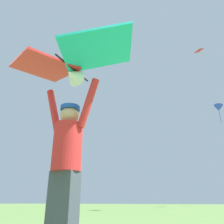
% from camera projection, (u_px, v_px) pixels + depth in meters
% --- Properties ---
extents(kite_flyer_person, '(0.81, 0.35, 1.92)m').
position_uv_depth(kite_flyer_person, '(66.00, 161.00, 2.58)').
color(kite_flyer_person, '#424751').
rests_on(kite_flyer_person, ground).
extents(held_stunt_kite, '(1.94, 1.06, 0.41)m').
position_uv_depth(held_stunt_kite, '(70.00, 63.00, 2.99)').
color(held_stunt_kite, black).
extents(distant_kite_blue_far_center, '(1.53, 1.52, 2.90)m').
position_uv_depth(distant_kite_blue_far_center, '(219.00, 108.00, 33.38)').
color(distant_kite_blue_far_center, blue).
extents(distant_kite_red_mid_right, '(0.65, 0.62, 0.39)m').
position_uv_depth(distant_kite_red_mid_right, '(199.00, 50.00, 17.54)').
color(distant_kite_red_mid_right, red).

